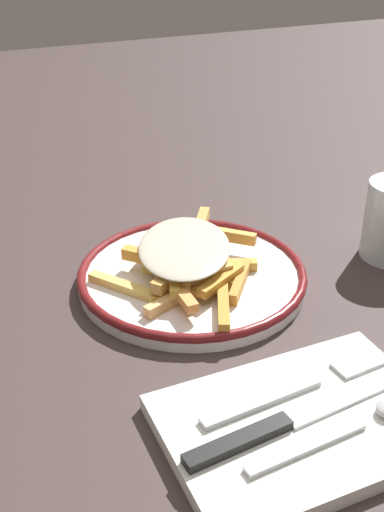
{
  "coord_description": "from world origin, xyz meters",
  "views": [
    {
      "loc": [
        0.53,
        -0.24,
        0.37
      ],
      "look_at": [
        0.0,
        0.0,
        0.03
      ],
      "focal_mm": 44.45,
      "sensor_mm": 36.0,
      "label": 1
    }
  ],
  "objects_px": {
    "knife": "(284,423)",
    "fries_heap": "(187,260)",
    "fork": "(297,388)",
    "spoon": "(361,422)",
    "plate": "(192,275)",
    "napkin": "(302,424)"
  },
  "relations": [
    {
      "from": "fries_heap",
      "to": "spoon",
      "type": "relative_size",
      "value": 1.41
    },
    {
      "from": "napkin",
      "to": "knife",
      "type": "xyz_separation_m",
      "value": [
        0.0,
        -0.02,
        0.01
      ]
    },
    {
      "from": "napkin",
      "to": "spoon",
      "type": "relative_size",
      "value": 1.42
    },
    {
      "from": "plate",
      "to": "fries_heap",
      "type": "height_order",
      "value": "fries_heap"
    },
    {
      "from": "knife",
      "to": "fries_heap",
      "type": "bearing_deg",
      "value": 174.75
    },
    {
      "from": "plate",
      "to": "knife",
      "type": "height_order",
      "value": "knife"
    },
    {
      "from": "fries_heap",
      "to": "spoon",
      "type": "xyz_separation_m",
      "value": [
        0.26,
        0.03,
        -0.01
      ]
    },
    {
      "from": "spoon",
      "to": "napkin",
      "type": "bearing_deg",
      "value": -126.44
    },
    {
      "from": "fries_heap",
      "to": "knife",
      "type": "distance_m",
      "value": 0.24
    },
    {
      "from": "plate",
      "to": "spoon",
      "type": "bearing_deg",
      "value": 5.46
    },
    {
      "from": "plate",
      "to": "fork",
      "type": "relative_size",
      "value": 1.4
    },
    {
      "from": "fork",
      "to": "spoon",
      "type": "distance_m",
      "value": 0.06
    },
    {
      "from": "plate",
      "to": "knife",
      "type": "xyz_separation_m",
      "value": [
        0.24,
        -0.03,
        0.01
      ]
    },
    {
      "from": "knife",
      "to": "spoon",
      "type": "height_order",
      "value": "spoon"
    },
    {
      "from": "plate",
      "to": "napkin",
      "type": "height_order",
      "value": "plate"
    },
    {
      "from": "knife",
      "to": "spoon",
      "type": "bearing_deg",
      "value": 65.9
    },
    {
      "from": "fork",
      "to": "spoon",
      "type": "relative_size",
      "value": 1.16
    },
    {
      "from": "plate",
      "to": "napkin",
      "type": "bearing_deg",
      "value": -2.42
    },
    {
      "from": "napkin",
      "to": "knife",
      "type": "relative_size",
      "value": 1.03
    },
    {
      "from": "plate",
      "to": "spoon",
      "type": "height_order",
      "value": "spoon"
    },
    {
      "from": "fries_heap",
      "to": "fork",
      "type": "height_order",
      "value": "fries_heap"
    },
    {
      "from": "knife",
      "to": "napkin",
      "type": "bearing_deg",
      "value": 95.19
    }
  ]
}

